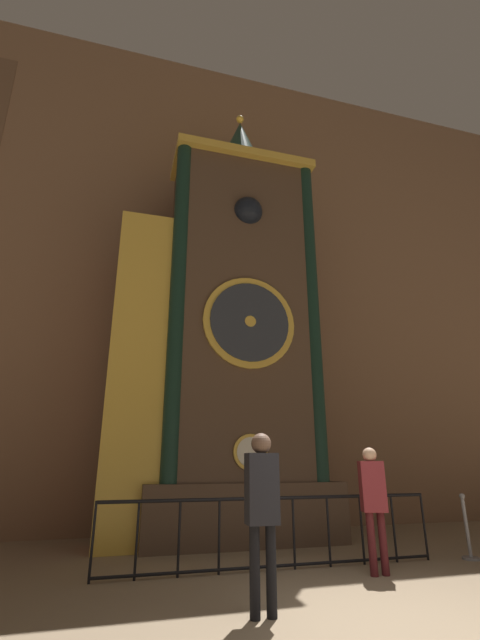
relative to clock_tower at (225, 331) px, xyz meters
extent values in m
plane|color=#847056|center=(0.59, -4.85, -4.23)|extent=(28.00, 28.00, 0.00)
cube|color=#846047|center=(0.59, 1.54, 2.37)|extent=(24.00, 0.30, 13.20)
cube|color=brown|center=(0.36, 0.03, -3.67)|extent=(3.92, 1.61, 1.11)
cube|color=brown|center=(0.36, 0.03, 0.62)|extent=(3.13, 1.40, 7.48)
cube|color=gold|center=(0.36, -0.08, 4.26)|extent=(3.38, 1.54, 0.20)
cylinder|color=gold|center=(0.36, -0.70, -2.57)|extent=(0.67, 0.05, 0.67)
cylinder|color=silver|center=(0.36, -0.73, -2.57)|extent=(0.55, 0.03, 0.55)
cylinder|color=gold|center=(0.36, -0.70, 0.02)|extent=(1.97, 0.07, 1.97)
cylinder|color=#2D333D|center=(0.36, -0.75, 0.02)|extent=(1.70, 0.04, 1.70)
cylinder|color=gold|center=(0.36, -0.77, 0.02)|extent=(0.24, 0.03, 0.24)
cube|color=#30241B|center=(0.36, -0.18, 2.72)|extent=(0.85, 0.42, 0.85)
sphere|color=black|center=(0.36, -0.62, 2.72)|extent=(0.68, 0.68, 0.68)
cylinder|color=#142D23|center=(-1.14, -0.57, 0.62)|extent=(0.34, 0.34, 7.48)
cylinder|color=#142D23|center=(1.86, -0.57, 0.62)|extent=(0.34, 0.34, 7.48)
cylinder|color=gold|center=(0.36, 0.03, 4.51)|extent=(0.99, 0.99, 0.30)
cone|color=#163227|center=(0.36, 0.03, 5.25)|extent=(0.94, 0.94, 1.18)
sphere|color=gold|center=(0.36, 0.03, 5.96)|extent=(0.20, 0.20, 0.20)
cube|color=maroon|center=(-1.80, 0.08, -0.96)|extent=(1.10, 1.19, 6.54)
cube|color=gold|center=(-1.80, -0.53, -0.96)|extent=(1.15, 0.06, 6.54)
cylinder|color=black|center=(-2.30, -2.23, -3.73)|extent=(0.04, 0.04, 0.99)
cylinder|color=black|center=(-1.73, -2.23, -3.73)|extent=(0.04, 0.04, 0.99)
cylinder|color=black|center=(-1.16, -2.23, -3.73)|extent=(0.04, 0.04, 0.99)
cylinder|color=black|center=(-0.58, -2.23, -3.73)|extent=(0.04, 0.04, 0.99)
cylinder|color=black|center=(-0.01, -2.23, -3.73)|extent=(0.04, 0.04, 0.99)
cylinder|color=black|center=(0.56, -2.23, -3.73)|extent=(0.04, 0.04, 0.99)
cylinder|color=black|center=(1.14, -2.23, -3.73)|extent=(0.04, 0.04, 0.99)
cylinder|color=black|center=(1.71, -2.23, -3.73)|extent=(0.04, 0.04, 0.99)
cylinder|color=black|center=(2.28, -2.23, -3.73)|extent=(0.04, 0.04, 0.99)
cylinder|color=black|center=(2.86, -2.23, -3.73)|extent=(0.04, 0.04, 0.99)
cylinder|color=black|center=(0.28, -2.23, -3.26)|extent=(5.16, 0.05, 0.05)
cylinder|color=black|center=(0.28, -2.23, -4.17)|extent=(5.16, 0.04, 0.04)
cylinder|color=black|center=(-0.63, -4.05, -3.80)|extent=(0.11, 0.11, 0.86)
cylinder|color=black|center=(-0.45, -4.05, -3.80)|extent=(0.11, 0.11, 0.86)
cube|color=black|center=(-0.54, -4.05, -3.00)|extent=(0.34, 0.23, 0.73)
sphere|color=brown|center=(-0.54, -4.05, -2.53)|extent=(0.23, 0.23, 0.23)
cylinder|color=#461518|center=(1.46, -2.89, -3.82)|extent=(0.11, 0.11, 0.81)
cylinder|color=#461518|center=(1.64, -2.89, -3.82)|extent=(0.11, 0.11, 0.81)
cube|color=maroon|center=(1.55, -2.89, -3.07)|extent=(0.39, 0.31, 0.69)
sphere|color=tan|center=(1.55, -2.89, -2.63)|extent=(0.20, 0.20, 0.20)
cylinder|color=gray|center=(3.54, -2.39, -4.21)|extent=(0.28, 0.28, 0.04)
cylinder|color=gray|center=(3.54, -2.39, -3.77)|extent=(0.06, 0.06, 0.91)
sphere|color=gray|center=(3.54, -2.39, -3.28)|extent=(0.09, 0.09, 0.09)
camera|label=1|loc=(-2.12, -8.80, -2.72)|focal=24.00mm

